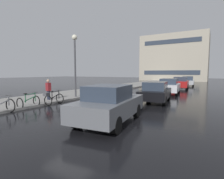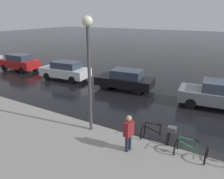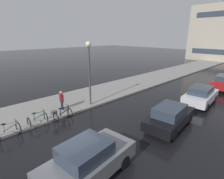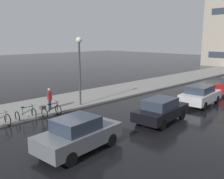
{
  "view_description": "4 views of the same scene",
  "coord_description": "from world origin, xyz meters",
  "px_view_note": "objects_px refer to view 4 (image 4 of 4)",
  "views": [
    {
      "loc": [
        5.89,
        -6.5,
        2.15
      ],
      "look_at": [
        0.06,
        3.53,
        1.03
      ],
      "focal_mm": 28.0,
      "sensor_mm": 36.0,
      "label": 1
    },
    {
      "loc": [
        -11.5,
        -0.93,
        5.28
      ],
      "look_at": [
        -1.5,
        4.96,
        1.29
      ],
      "focal_mm": 35.0,
      "sensor_mm": 36.0,
      "label": 2
    },
    {
      "loc": [
        7.04,
        -3.5,
        5.69
      ],
      "look_at": [
        -2.03,
        5.09,
        1.79
      ],
      "focal_mm": 28.0,
      "sensor_mm": 36.0,
      "label": 3
    },
    {
      "loc": [
        10.96,
        -6.54,
        5.13
      ],
      "look_at": [
        -1.01,
        4.98,
        1.73
      ],
      "focal_mm": 40.0,
      "sensor_mm": 36.0,
      "label": 4
    }
  ],
  "objects_px": {
    "car_black": "(161,110)",
    "pedestrian": "(50,98)",
    "streetlamp": "(79,59)",
    "car_white": "(200,95)",
    "bicycle_second": "(26,114)",
    "car_grey": "(78,134)",
    "bicycle_third": "(49,110)"
  },
  "relations": [
    {
      "from": "bicycle_second",
      "to": "pedestrian",
      "type": "height_order",
      "value": "pedestrian"
    },
    {
      "from": "bicycle_second",
      "to": "car_black",
      "type": "height_order",
      "value": "car_black"
    },
    {
      "from": "pedestrian",
      "to": "bicycle_third",
      "type": "bearing_deg",
      "value": -31.21
    },
    {
      "from": "car_grey",
      "to": "car_white",
      "type": "distance_m",
      "value": 11.75
    },
    {
      "from": "bicycle_second",
      "to": "car_grey",
      "type": "distance_m",
      "value": 5.95
    },
    {
      "from": "car_grey",
      "to": "pedestrian",
      "type": "xyz_separation_m",
      "value": [
        -6.79,
        2.44,
        0.13
      ]
    },
    {
      "from": "bicycle_second",
      "to": "car_white",
      "type": "bearing_deg",
      "value": 62.81
    },
    {
      "from": "streetlamp",
      "to": "car_black",
      "type": "bearing_deg",
      "value": 13.05
    },
    {
      "from": "car_grey",
      "to": "pedestrian",
      "type": "relative_size",
      "value": 2.61
    },
    {
      "from": "car_grey",
      "to": "car_black",
      "type": "xyz_separation_m",
      "value": [
        0.22,
        6.18,
        -0.04
      ]
    },
    {
      "from": "car_black",
      "to": "pedestrian",
      "type": "height_order",
      "value": "pedestrian"
    },
    {
      "from": "car_black",
      "to": "pedestrian",
      "type": "xyz_separation_m",
      "value": [
        -7.01,
        -3.74,
        0.17
      ]
    },
    {
      "from": "car_white",
      "to": "streetlamp",
      "type": "xyz_separation_m",
      "value": [
        -6.15,
        -7.05,
        2.87
      ]
    },
    {
      "from": "car_black",
      "to": "car_white",
      "type": "height_order",
      "value": "car_white"
    },
    {
      "from": "bicycle_second",
      "to": "car_white",
      "type": "distance_m",
      "value": 12.98
    },
    {
      "from": "car_grey",
      "to": "car_black",
      "type": "relative_size",
      "value": 0.99
    },
    {
      "from": "car_black",
      "to": "pedestrian",
      "type": "bearing_deg",
      "value": -151.89
    },
    {
      "from": "bicycle_second",
      "to": "car_black",
      "type": "relative_size",
      "value": 0.27
    },
    {
      "from": "bicycle_third",
      "to": "car_white",
      "type": "distance_m",
      "value": 11.5
    },
    {
      "from": "bicycle_second",
      "to": "car_grey",
      "type": "xyz_separation_m",
      "value": [
        5.94,
        -0.21,
        0.42
      ]
    },
    {
      "from": "bicycle_third",
      "to": "car_black",
      "type": "relative_size",
      "value": 0.34
    },
    {
      "from": "bicycle_second",
      "to": "streetlamp",
      "type": "distance_m",
      "value": 5.57
    },
    {
      "from": "bicycle_third",
      "to": "streetlamp",
      "type": "relative_size",
      "value": 0.28
    },
    {
      "from": "car_black",
      "to": "bicycle_second",
      "type": "bearing_deg",
      "value": -135.87
    },
    {
      "from": "car_white",
      "to": "bicycle_third",
      "type": "bearing_deg",
      "value": -118.21
    },
    {
      "from": "bicycle_second",
      "to": "car_white",
      "type": "xyz_separation_m",
      "value": [
        5.93,
        11.54,
        0.42
      ]
    },
    {
      "from": "bicycle_third",
      "to": "car_white",
      "type": "xyz_separation_m",
      "value": [
        5.43,
        10.13,
        0.32
      ]
    },
    {
      "from": "car_black",
      "to": "bicycle_third",
      "type": "bearing_deg",
      "value": -141.16
    },
    {
      "from": "car_grey",
      "to": "pedestrian",
      "type": "distance_m",
      "value": 7.21
    },
    {
      "from": "car_black",
      "to": "car_white",
      "type": "bearing_deg",
      "value": 92.35
    },
    {
      "from": "bicycle_third",
      "to": "streetlamp",
      "type": "bearing_deg",
      "value": 103.03
    },
    {
      "from": "car_black",
      "to": "streetlamp",
      "type": "bearing_deg",
      "value": -166.95
    }
  ]
}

